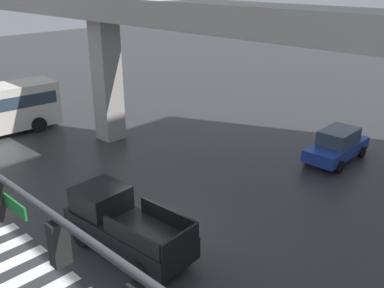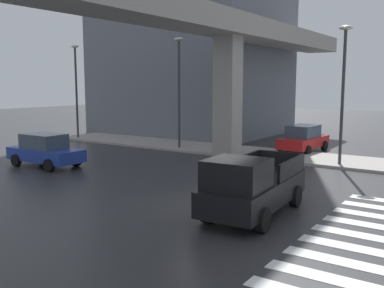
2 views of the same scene
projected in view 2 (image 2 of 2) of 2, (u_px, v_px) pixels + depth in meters
ground_plane at (213, 208)px, 15.31m from camera, size 120.00×120.00×0.00m
crosswalk_stripes at (361, 235)px, 12.53m from camera, size 9.35×2.80×0.01m
elevated_overpass at (106, 11)px, 17.08m from camera, size 53.99×2.60×8.27m
sidewalk_east at (284, 156)px, 25.81m from camera, size 4.00×36.00×0.15m
pickup_truck at (251, 187)px, 14.22m from camera, size 5.21×2.32×2.08m
sedan_blue at (45, 150)px, 22.88m from camera, size 1.99×4.31×1.72m
sedan_red at (303, 139)px, 27.61m from camera, size 4.41×2.18×1.72m
street_lamp_near_corner at (343, 79)px, 22.24m from camera, size 0.44×0.70×7.24m
street_lamp_mid_block at (179, 80)px, 28.00m from camera, size 0.44×0.70×7.24m
street_lamp_far_north at (76, 80)px, 33.42m from camera, size 0.44×0.70×7.24m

